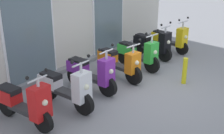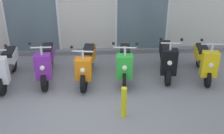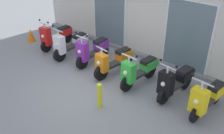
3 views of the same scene
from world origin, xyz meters
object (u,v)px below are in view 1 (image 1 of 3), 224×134
(scooter_yellow, at_px, (170,38))
(curb_bollard, at_px, (185,71))
(scooter_purple, at_px, (92,73))
(scooter_red, at_px, (24,103))
(scooter_orange, at_px, (119,63))
(scooter_black, at_px, (153,44))
(scooter_white, at_px, (65,88))
(scooter_green, at_px, (138,53))

(scooter_yellow, relative_size, curb_bollard, 2.13)
(scooter_purple, height_order, scooter_yellow, scooter_yellow)
(scooter_red, xyz_separation_m, curb_bollard, (3.76, -1.62, -0.12))
(scooter_orange, height_order, scooter_black, scooter_black)
(scooter_purple, xyz_separation_m, scooter_yellow, (4.01, -0.05, -0.01))
(curb_bollard, bearing_deg, scooter_black, 53.49)
(scooter_red, distance_m, scooter_purple, 1.95)
(scooter_orange, relative_size, scooter_black, 1.04)
(scooter_white, distance_m, curb_bollard, 3.17)
(scooter_orange, bearing_deg, scooter_yellow, 0.50)
(scooter_white, distance_m, scooter_orange, 1.99)
(curb_bollard, bearing_deg, scooter_purple, 138.49)
(scooter_white, relative_size, scooter_orange, 1.03)
(scooter_red, bearing_deg, scooter_white, -7.21)
(scooter_purple, distance_m, scooter_orange, 1.02)
(scooter_orange, height_order, scooter_yellow, scooter_yellow)
(scooter_purple, relative_size, scooter_yellow, 1.03)
(scooter_orange, distance_m, scooter_green, 0.95)
(scooter_green, relative_size, curb_bollard, 2.22)
(scooter_purple, xyz_separation_m, scooter_orange, (1.01, -0.08, -0.01))
(scooter_white, bearing_deg, scooter_red, 172.79)
(scooter_red, bearing_deg, scooter_black, 0.71)
(scooter_white, bearing_deg, scooter_black, 2.63)
(scooter_orange, bearing_deg, scooter_red, 178.11)
(scooter_purple, height_order, scooter_green, scooter_purple)
(scooter_green, height_order, scooter_black, scooter_black)
(scooter_yellow, bearing_deg, scooter_orange, -179.50)
(scooter_white, height_order, scooter_yellow, scooter_white)
(scooter_orange, distance_m, curb_bollard, 1.73)
(scooter_white, relative_size, curb_bollard, 2.30)
(scooter_red, relative_size, curb_bollard, 2.20)
(scooter_white, bearing_deg, curb_bollard, -28.28)
(scooter_red, xyz_separation_m, scooter_black, (5.01, 0.06, -0.00))
(scooter_purple, xyz_separation_m, curb_bollard, (1.81, -1.60, -0.13))
(scooter_purple, xyz_separation_m, scooter_black, (3.06, 0.08, -0.01))
(scooter_white, bearing_deg, scooter_purple, 6.18)
(scooter_purple, bearing_deg, scooter_white, -173.82)
(scooter_white, bearing_deg, scooter_yellow, 0.60)
(scooter_purple, bearing_deg, scooter_orange, -4.50)
(scooter_red, distance_m, curb_bollard, 4.10)
(scooter_white, height_order, scooter_purple, scooter_white)
(scooter_green, relative_size, scooter_yellow, 1.04)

